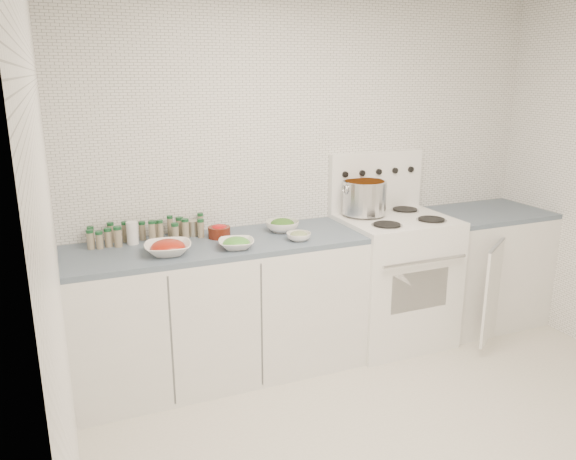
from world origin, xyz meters
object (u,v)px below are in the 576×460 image
object	(u,v)px
bowl_tomato	(168,248)
bowl_snowpea	(236,243)
stock_pot	(364,196)
stove	(392,275)

from	to	relation	value
bowl_tomato	bowl_snowpea	distance (m)	0.40
stock_pot	bowl_tomato	bearing A→B (deg)	-170.10
stove	bowl_snowpea	world-z (taller)	stove
stove	bowl_tomato	world-z (taller)	stove
stock_pot	bowl_snowpea	world-z (taller)	stock_pot
stock_pot	bowl_tomato	world-z (taller)	stock_pot
stove	bowl_tomato	size ratio (longest dim) A/B	4.35
stove	stock_pot	xyz separation A→B (m)	(-0.18, 0.14, 0.58)
stove	stock_pot	size ratio (longest dim) A/B	4.11
bowl_tomato	bowl_snowpea	world-z (taller)	bowl_tomato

